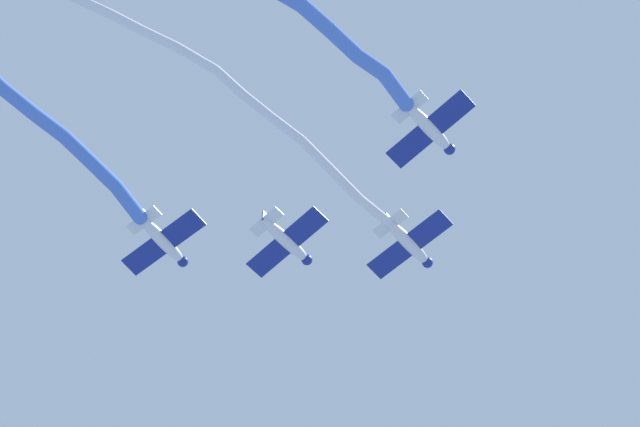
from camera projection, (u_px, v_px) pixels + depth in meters
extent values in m
ellipsoid|color=silver|center=(408.00, 242.00, 67.25)|extent=(3.35, 3.88, 0.87)
sphere|color=navy|center=(427.00, 263.00, 67.92)|extent=(1.04, 1.04, 0.74)
ellipsoid|color=#1E2847|center=(413.00, 245.00, 67.72)|extent=(1.12, 1.20, 0.47)
cube|color=navy|center=(410.00, 245.00, 67.19)|extent=(5.76, 5.01, 0.12)
cube|color=silver|center=(390.00, 224.00, 66.72)|extent=(2.40, 2.15, 0.10)
cube|color=navy|center=(391.00, 221.00, 67.16)|extent=(0.70, 0.83, 1.20)
cylinder|color=white|center=(374.00, 210.00, 66.26)|extent=(2.19, 2.03, 0.87)
cylinder|color=white|center=(346.00, 185.00, 65.94)|extent=(2.45, 2.35, 1.47)
cylinder|color=white|center=(317.00, 155.00, 65.82)|extent=(2.42, 2.29, 1.50)
cylinder|color=white|center=(287.00, 129.00, 65.67)|extent=(2.40, 2.00, 1.19)
cylinder|color=white|center=(258.00, 106.00, 65.51)|extent=(2.27, 1.92, 1.23)
cylinder|color=white|center=(230.00, 83.00, 65.42)|extent=(2.33, 2.05, 1.43)
cylinder|color=white|center=(196.00, 58.00, 65.18)|extent=(2.76, 2.10, 0.87)
cylinder|color=white|center=(160.00, 39.00, 64.77)|extent=(2.39, 1.69, 0.77)
cylinder|color=white|center=(127.00, 23.00, 64.44)|extent=(2.26, 1.67, 0.80)
cylinder|color=white|center=(91.00, 5.00, 64.19)|extent=(2.86, 1.83, 1.03)
sphere|color=white|center=(387.00, 221.00, 66.50)|extent=(0.63, 0.63, 0.63)
sphere|color=white|center=(360.00, 200.00, 66.02)|extent=(0.63, 0.63, 0.63)
sphere|color=white|center=(331.00, 170.00, 65.87)|extent=(0.63, 0.63, 0.63)
sphere|color=white|center=(302.00, 140.00, 65.77)|extent=(0.63, 0.63, 0.63)
sphere|color=white|center=(272.00, 118.00, 65.58)|extent=(0.63, 0.63, 0.63)
sphere|color=white|center=(244.00, 95.00, 65.44)|extent=(0.63, 0.63, 0.63)
sphere|color=white|center=(216.00, 70.00, 65.40)|extent=(0.63, 0.63, 0.63)
sphere|color=white|center=(177.00, 47.00, 64.95)|extent=(0.63, 0.63, 0.63)
sphere|color=white|center=(143.00, 31.00, 64.60)|extent=(0.63, 0.63, 0.63)
sphere|color=white|center=(111.00, 14.00, 64.27)|extent=(0.63, 0.63, 0.63)
ellipsoid|color=silver|center=(286.00, 240.00, 67.18)|extent=(3.43, 3.82, 0.87)
sphere|color=navy|center=(307.00, 260.00, 67.83)|extent=(1.05, 1.05, 0.74)
ellipsoid|color=#1E2847|center=(291.00, 243.00, 67.64)|extent=(1.13, 1.19, 0.47)
cube|color=navy|center=(287.00, 242.00, 67.12)|extent=(5.67, 5.13, 0.12)
cube|color=silver|center=(266.00, 222.00, 66.67)|extent=(2.37, 2.19, 0.10)
cube|color=navy|center=(268.00, 220.00, 67.10)|extent=(0.72, 0.81, 1.20)
ellipsoid|color=silver|center=(429.00, 127.00, 63.96)|extent=(3.42, 3.82, 0.87)
sphere|color=navy|center=(449.00, 149.00, 64.62)|extent=(1.05, 1.05, 0.74)
ellipsoid|color=#1E2847|center=(434.00, 131.00, 64.43)|extent=(1.13, 1.19, 0.47)
cube|color=navy|center=(430.00, 130.00, 63.90)|extent=(5.68, 5.12, 0.12)
cube|color=silver|center=(410.00, 107.00, 63.45)|extent=(2.38, 2.19, 0.10)
cube|color=navy|center=(410.00, 106.00, 63.89)|extent=(0.72, 0.82, 1.20)
cylinder|color=#4C75DB|center=(395.00, 89.00, 62.85)|extent=(2.15, 2.49, 1.08)
cylinder|color=#4C75DB|center=(371.00, 65.00, 62.23)|extent=(2.17, 1.97, 0.99)
cylinder|color=#4C75DB|center=(343.00, 43.00, 61.61)|extent=(2.38, 2.44, 0.95)
cylinder|color=#4C75DB|center=(315.00, 17.00, 61.06)|extent=(2.36, 2.15, 1.35)
sphere|color=#4C75DB|center=(406.00, 104.00, 63.23)|extent=(0.94, 0.94, 0.94)
sphere|color=#4C75DB|center=(384.00, 74.00, 62.46)|extent=(0.94, 0.94, 0.94)
sphere|color=#4C75DB|center=(358.00, 56.00, 61.99)|extent=(0.94, 0.94, 0.94)
sphere|color=#4C75DB|center=(329.00, 29.00, 61.23)|extent=(0.94, 0.94, 0.94)
sphere|color=#4C75DB|center=(302.00, 5.00, 60.89)|extent=(0.94, 0.94, 0.94)
ellipsoid|color=silver|center=(162.00, 240.00, 66.84)|extent=(3.16, 4.00, 0.87)
sphere|color=navy|center=(183.00, 262.00, 67.55)|extent=(1.03, 1.03, 0.74)
ellipsoid|color=#1E2847|center=(168.00, 243.00, 67.32)|extent=(1.09, 1.21, 0.47)
cube|color=navy|center=(163.00, 243.00, 66.78)|extent=(5.92, 4.74, 0.12)
cube|color=silver|center=(144.00, 220.00, 66.28)|extent=(2.45, 2.06, 0.10)
cube|color=navy|center=(146.00, 218.00, 66.72)|extent=(0.65, 0.86, 1.20)
cylinder|color=#4C75DB|center=(128.00, 202.00, 65.80)|extent=(2.34, 2.57, 1.55)
cylinder|color=#4C75DB|center=(104.00, 174.00, 65.46)|extent=(2.47, 2.27, 1.66)
cylinder|color=#4C75DB|center=(78.00, 149.00, 65.26)|extent=(2.47, 2.28, 1.60)
cylinder|color=#4C75DB|center=(50.00, 126.00, 65.15)|extent=(2.65, 2.14, 1.71)
cylinder|color=#4C75DB|center=(19.00, 101.00, 65.12)|extent=(2.80, 2.36, 1.72)
sphere|color=#4C75DB|center=(140.00, 218.00, 66.05)|extent=(0.94, 0.94, 0.94)
sphere|color=#4C75DB|center=(117.00, 187.00, 65.54)|extent=(0.94, 0.94, 0.94)
sphere|color=#4C75DB|center=(91.00, 162.00, 65.37)|extent=(0.94, 0.94, 0.94)
sphere|color=#4C75DB|center=(65.00, 137.00, 65.15)|extent=(0.94, 0.94, 0.94)
sphere|color=#4C75DB|center=(35.00, 114.00, 65.16)|extent=(0.94, 0.94, 0.94)
sphere|color=#4C75DB|center=(3.00, 88.00, 65.07)|extent=(0.94, 0.94, 0.94)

